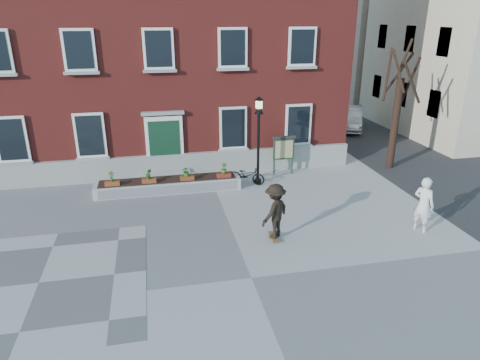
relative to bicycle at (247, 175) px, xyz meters
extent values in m
plane|color=#9B9B9E|center=(-1.50, -7.25, -0.43)|extent=(100.00, 100.00, 0.00)
cube|color=#57575A|center=(-7.50, -6.25, -0.42)|extent=(6.00, 6.00, 0.01)
imported|color=black|center=(0.00, 0.00, 0.00)|extent=(1.71, 1.24, 0.86)
imported|color=#BABCBF|center=(8.86, 8.43, 0.33)|extent=(3.38, 4.85, 1.51)
imported|color=white|center=(5.03, -5.58, 0.57)|extent=(0.75, 0.87, 2.00)
cube|color=maroon|center=(-3.50, 6.75, 5.57)|extent=(18.00, 10.00, 12.00)
cube|color=#9B9B96|center=(-3.50, 1.63, 0.12)|extent=(18.00, 0.24, 1.10)
cube|color=gray|center=(-3.50, 1.50, -0.33)|extent=(2.60, 0.80, 0.20)
cube|color=gray|center=(-3.50, 1.65, -0.13)|extent=(2.20, 0.50, 0.20)
cube|color=white|center=(-3.50, 1.67, 1.22)|extent=(1.70, 0.12, 2.50)
cube|color=#133521|center=(-3.50, 1.62, 1.12)|extent=(1.40, 0.06, 2.30)
cube|color=#969691|center=(-3.50, 1.63, 2.62)|extent=(1.90, 0.25, 0.15)
cube|color=white|center=(-9.90, 1.65, 1.77)|extent=(1.30, 0.10, 2.00)
cube|color=black|center=(-9.90, 1.60, 1.77)|extent=(1.08, 0.04, 1.78)
cube|color=gray|center=(-9.90, 1.59, 0.71)|extent=(1.44, 0.20, 0.12)
cube|color=white|center=(-6.70, 1.65, 1.77)|extent=(1.30, 0.10, 2.00)
cube|color=black|center=(-6.70, 1.60, 1.77)|extent=(1.08, 0.04, 1.78)
cube|color=#A9A8A3|center=(-6.70, 1.59, 0.71)|extent=(1.44, 0.20, 0.12)
cube|color=white|center=(-6.70, 1.65, 5.37)|extent=(1.30, 0.10, 1.70)
cube|color=black|center=(-6.70, 1.60, 5.37)|extent=(1.08, 0.04, 1.48)
cube|color=gray|center=(-6.70, 1.59, 4.46)|extent=(1.44, 0.20, 0.12)
cube|color=white|center=(-3.50, 1.65, 5.37)|extent=(1.30, 0.10, 1.70)
cube|color=black|center=(-3.50, 1.60, 5.37)|extent=(1.08, 0.04, 1.48)
cube|color=gray|center=(-3.50, 1.59, 4.46)|extent=(1.44, 0.20, 0.12)
cube|color=silver|center=(-0.30, 1.65, 1.77)|extent=(1.30, 0.10, 2.00)
cube|color=black|center=(-0.30, 1.60, 1.77)|extent=(1.08, 0.04, 1.78)
cube|color=#ADADA7|center=(-0.30, 1.59, 0.71)|extent=(1.44, 0.20, 0.12)
cube|color=white|center=(-0.30, 1.65, 5.37)|extent=(1.30, 0.10, 1.70)
cube|color=black|center=(-0.30, 1.60, 5.37)|extent=(1.08, 0.04, 1.48)
cube|color=#A9A8A3|center=(-0.30, 1.59, 4.46)|extent=(1.44, 0.20, 0.12)
cube|color=white|center=(2.90, 1.65, 1.77)|extent=(1.30, 0.10, 2.00)
cube|color=black|center=(2.90, 1.60, 1.77)|extent=(1.08, 0.04, 1.78)
cube|color=gray|center=(2.90, 1.59, 0.71)|extent=(1.44, 0.20, 0.12)
cube|color=white|center=(2.90, 1.65, 5.37)|extent=(1.30, 0.10, 1.70)
cube|color=black|center=(2.90, 1.60, 5.37)|extent=(1.08, 0.04, 1.48)
cube|color=#A2A29D|center=(2.90, 1.59, 4.46)|extent=(1.44, 0.20, 0.12)
cube|color=beige|center=(-3.50, -0.05, -0.18)|extent=(6.20, 1.10, 0.50)
cube|color=#B5B5B5|center=(-3.50, -0.61, -0.18)|extent=(5.80, 0.02, 0.40)
cube|color=black|center=(-3.50, -0.05, 0.07)|extent=(5.80, 0.90, 0.06)
cube|color=brown|center=(-5.80, -0.30, 0.17)|extent=(0.60, 0.25, 0.20)
imported|color=#2C631D|center=(-5.80, -0.30, 0.50)|extent=(0.24, 0.24, 0.45)
cube|color=brown|center=(-4.30, -0.30, 0.17)|extent=(0.60, 0.25, 0.20)
imported|color=#29651E|center=(-4.30, -0.30, 0.50)|extent=(0.25, 0.25, 0.45)
cube|color=brown|center=(-2.70, -0.30, 0.17)|extent=(0.60, 0.25, 0.20)
imported|color=#26611D|center=(-2.70, -0.30, 0.50)|extent=(0.40, 0.40, 0.45)
cube|color=maroon|center=(-1.10, -0.30, 0.17)|extent=(0.60, 0.25, 0.20)
imported|color=#2D6F21|center=(-1.10, -0.30, 0.50)|extent=(0.25, 0.25, 0.45)
cylinder|color=black|center=(7.50, 0.75, 1.77)|extent=(0.36, 0.36, 4.40)
cylinder|color=black|center=(8.01, 0.75, 3.86)|extent=(0.12, 1.12, 2.23)
cylinder|color=black|center=(7.67, 1.27, 4.12)|extent=(1.18, 0.49, 1.97)
cylinder|color=#311F15|center=(7.01, 1.11, 4.12)|extent=(0.88, 1.14, 2.35)
cylinder|color=black|center=(7.20, 0.53, 4.30)|extent=(0.60, 0.77, 1.90)
cylinder|color=#2F2015|center=(7.71, 0.12, 3.81)|extent=(1.39, 0.55, 1.95)
cylinder|color=black|center=(7.66, 0.88, 4.94)|extent=(0.43, 0.48, 1.58)
cube|color=#333335|center=(10.50, 10.75, -0.42)|extent=(8.00, 36.00, 0.01)
cube|color=#BEAE99|center=(16.50, 18.75, 6.07)|extent=(10.00, 11.00, 13.00)
cube|color=black|center=(11.54, 3.55, 2.07)|extent=(0.08, 1.00, 1.50)
cube|color=black|center=(11.54, 6.75, 2.07)|extent=(0.08, 1.00, 1.50)
cube|color=black|center=(11.54, 9.95, 2.07)|extent=(0.08, 1.00, 1.50)
cube|color=black|center=(11.54, 3.55, 5.37)|extent=(0.08, 1.00, 1.50)
cube|color=black|center=(11.54, 6.75, 5.37)|extent=(0.08, 1.00, 1.50)
cube|color=black|center=(11.54, 9.95, 5.37)|extent=(0.08, 1.00, 1.50)
cylinder|color=black|center=(0.51, 0.00, -0.33)|extent=(0.32, 0.32, 0.20)
cylinder|color=black|center=(0.51, 0.00, 1.17)|extent=(0.12, 0.12, 3.20)
cone|color=black|center=(0.51, 0.00, 2.92)|extent=(0.40, 0.40, 0.30)
cube|color=beige|center=(0.51, 0.00, 3.17)|extent=(0.24, 0.24, 0.34)
cone|color=black|center=(0.51, 0.00, 3.42)|extent=(0.40, 0.40, 0.16)
cylinder|color=#193223|center=(1.53, 0.91, 0.47)|extent=(0.08, 0.08, 1.80)
cylinder|color=#1B3725|center=(2.43, 0.91, 0.47)|extent=(0.08, 0.08, 1.80)
cube|color=#193222|center=(1.98, 0.91, 0.82)|extent=(1.00, 0.10, 1.00)
cube|color=#CFCA86|center=(1.98, 0.85, 0.82)|extent=(0.85, 0.02, 0.85)
cube|color=#322E2B|center=(1.98, 0.91, 1.39)|extent=(1.10, 0.16, 0.10)
cube|color=brown|center=(-0.19, -5.11, -0.37)|extent=(0.22, 0.78, 0.03)
cylinder|color=black|center=(-0.28, -5.39, -0.40)|extent=(0.03, 0.05, 0.05)
cylinder|color=black|center=(-0.10, -5.39, -0.40)|extent=(0.03, 0.05, 0.05)
cylinder|color=black|center=(-0.28, -4.83, -0.40)|extent=(0.03, 0.05, 0.05)
cylinder|color=black|center=(-0.10, -4.83, -0.40)|extent=(0.03, 0.05, 0.05)
imported|color=black|center=(-0.19, -5.11, 0.60)|extent=(1.41, 1.32, 1.91)
camera|label=1|loc=(-3.99, -17.51, 6.71)|focal=32.00mm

